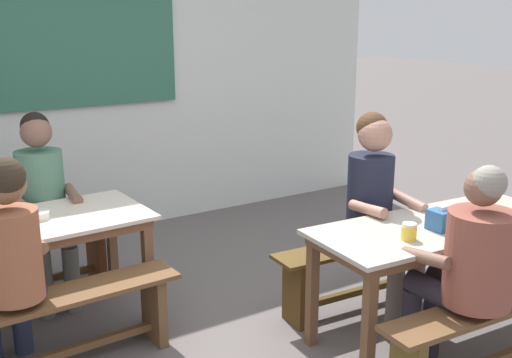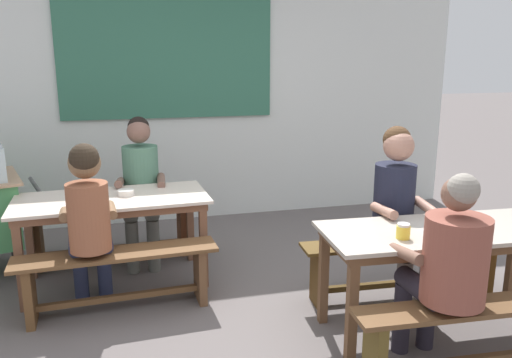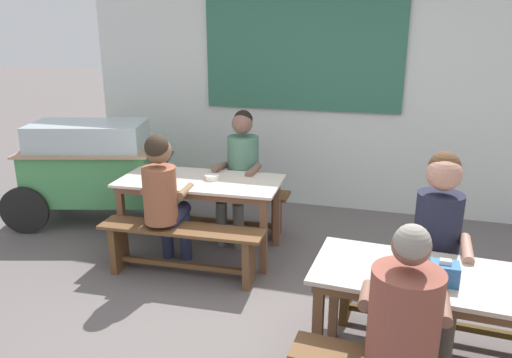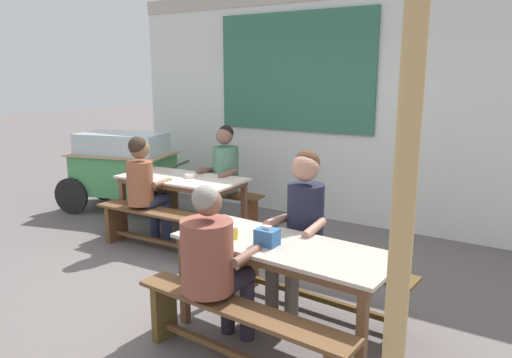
# 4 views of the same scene
# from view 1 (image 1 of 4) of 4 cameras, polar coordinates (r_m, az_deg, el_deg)

# --- Properties ---
(ground_plane) EXTENTS (40.00, 40.00, 0.00)m
(ground_plane) POSITION_cam_1_polar(r_m,az_deg,el_deg) (3.76, -0.23, -16.47)
(ground_plane) COLOR #635B59
(backdrop_wall) EXTENTS (6.13, 0.23, 3.07)m
(backdrop_wall) POSITION_cam_1_polar(r_m,az_deg,el_deg) (5.67, -15.36, 10.99)
(backdrop_wall) COLOR silver
(backdrop_wall) RESTS_ON ground_plane
(dining_table_far) EXTENTS (1.57, 0.80, 0.75)m
(dining_table_far) POSITION_cam_1_polar(r_m,az_deg,el_deg) (3.99, -21.15, -4.95)
(dining_table_far) COLOR beige
(dining_table_far) RESTS_ON ground_plane
(dining_table_near) EXTENTS (1.70, 0.75, 0.75)m
(dining_table_near) POSITION_cam_1_polar(r_m,az_deg,el_deg) (3.90, 16.88, -5.06)
(dining_table_near) COLOR #B9AEA0
(dining_table_near) RESTS_ON ground_plane
(bench_far_back) EXTENTS (1.54, 0.39, 0.47)m
(bench_far_back) POSITION_cam_1_polar(r_m,az_deg,el_deg) (4.60, -22.41, -7.17)
(bench_far_back) COLOR brown
(bench_far_back) RESTS_ON ground_plane
(bench_far_front) EXTENTS (1.47, 0.37, 0.47)m
(bench_far_front) POSITION_cam_1_polar(r_m,az_deg,el_deg) (3.66, -18.46, -12.63)
(bench_far_front) COLOR brown
(bench_far_front) RESTS_ON ground_plane
(bench_near_back) EXTENTS (1.67, 0.36, 0.47)m
(bench_near_back) POSITION_cam_1_polar(r_m,az_deg,el_deg) (4.38, 11.57, -7.46)
(bench_near_back) COLOR #523A18
(bench_near_back) RESTS_ON ground_plane
(bench_near_front) EXTENTS (1.68, 0.35, 0.47)m
(bench_near_front) POSITION_cam_1_polar(r_m,az_deg,el_deg) (3.72, 22.38, -12.42)
(bench_near_front) COLOR brown
(bench_near_front) RESTS_ON ground_plane
(person_center_facing) EXTENTS (0.45, 0.59, 1.33)m
(person_center_facing) POSITION_cam_1_polar(r_m,az_deg,el_deg) (4.45, -19.34, -1.52)
(person_center_facing) COLOR #5F6058
(person_center_facing) RESTS_ON ground_plane
(person_near_front) EXTENTS (0.47, 0.58, 1.25)m
(person_near_front) POSITION_cam_1_polar(r_m,az_deg,el_deg) (3.41, 19.30, -7.34)
(person_near_front) COLOR #282430
(person_near_front) RESTS_ON ground_plane
(person_left_back_turned) EXTENTS (0.43, 0.54, 1.28)m
(person_left_back_turned) POSITION_cam_1_polar(r_m,az_deg,el_deg) (3.51, -22.17, -6.44)
(person_left_back_turned) COLOR #2A3150
(person_left_back_turned) RESTS_ON ground_plane
(person_right_near_table) EXTENTS (0.42, 0.59, 1.36)m
(person_right_near_table) POSITION_cam_1_polar(r_m,az_deg,el_deg) (4.10, 11.31, -2.01)
(person_right_near_table) COLOR #675951
(person_right_near_table) RESTS_ON ground_plane
(tissue_box) EXTENTS (0.16, 0.13, 0.14)m
(tissue_box) POSITION_cam_1_polar(r_m,az_deg,el_deg) (3.74, 17.10, -3.63)
(tissue_box) COLOR #2D5E99
(tissue_box) RESTS_ON dining_table_near
(condiment_jar) EXTENTS (0.09, 0.09, 0.10)m
(condiment_jar) POSITION_cam_1_polar(r_m,az_deg,el_deg) (3.53, 14.17, -4.82)
(condiment_jar) COLOR yellow
(condiment_jar) RESTS_ON dining_table_near
(soup_bowl) EXTENTS (0.14, 0.14, 0.05)m
(soup_bowl) POSITION_cam_1_polar(r_m,az_deg,el_deg) (4.00, -19.77, -3.22)
(soup_bowl) COLOR silver
(soup_bowl) RESTS_ON dining_table_far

